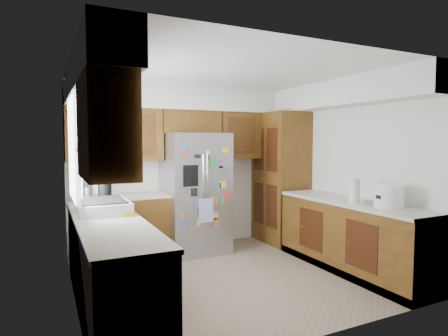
{
  "coord_description": "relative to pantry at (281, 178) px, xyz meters",
  "views": [
    {
      "loc": [
        -2.05,
        -4.04,
        1.67
      ],
      "look_at": [
        0.07,
        0.35,
        1.33
      ],
      "focal_mm": 30.0,
      "sensor_mm": 36.0,
      "label": 1
    }
  ],
  "objects": [
    {
      "name": "bridge_cabinet",
      "position": [
        -1.5,
        0.28,
        0.9
      ],
      "size": [
        0.96,
        0.34,
        0.35
      ],
      "primitive_type": "cube",
      "color": "#472D0D",
      "rests_on": "fridge"
    },
    {
      "name": "fridge_top_items",
      "position": [
        -1.53,
        0.23,
        1.2
      ],
      "size": [
        0.54,
        0.31,
        0.27
      ],
      "color": "#1F36A8",
      "rests_on": "bridge_cabinet"
    },
    {
      "name": "left_counter_clutter",
      "position": [
        -2.95,
        -0.3,
        -0.02
      ],
      "size": [
        0.37,
        0.79,
        0.38
      ],
      "color": "black",
      "rests_on": "left_counter_run"
    },
    {
      "name": "pantry",
      "position": [
        0.0,
        0.0,
        0.0
      ],
      "size": [
        0.6,
        0.9,
        2.15
      ],
      "primitive_type": "cube",
      "color": "#472D0D",
      "rests_on": "ground"
    },
    {
      "name": "paper_towel",
      "position": [
        -0.11,
        -1.76,
        -0.01
      ],
      "size": [
        0.13,
        0.13,
        0.3
      ],
      "primitive_type": "cylinder",
      "color": "white",
      "rests_on": "right_counter_run"
    },
    {
      "name": "fridge",
      "position": [
        -1.5,
        0.05,
        -0.17
      ],
      "size": [
        0.9,
        0.79,
        1.8
      ],
      "color": "#99999E",
      "rests_on": "ground"
    },
    {
      "name": "sink_assembly",
      "position": [
        -3.0,
        -1.05,
        -0.09
      ],
      "size": [
        0.52,
        0.73,
        0.37
      ],
      "color": "white",
      "rests_on": "left_counter_run"
    },
    {
      "name": "room_shell",
      "position": [
        -1.61,
        -0.79,
        0.75
      ],
      "size": [
        3.64,
        3.24,
        2.52
      ],
      "color": "white",
      "rests_on": "ground"
    },
    {
      "name": "rice_cooker",
      "position": [
        -0.0,
        -2.18,
        -0.0
      ],
      "size": [
        0.34,
        0.33,
        0.29
      ],
      "color": "white",
      "rests_on": "right_counter_run"
    },
    {
      "name": "right_counter_run",
      "position": [
        0.0,
        -1.62,
        -0.65
      ],
      "size": [
        0.63,
        2.25,
        0.92
      ],
      "color": "#472D0D",
      "rests_on": "ground"
    },
    {
      "name": "floor",
      "position": [
        -1.5,
        -1.15,
        -1.07
      ],
      "size": [
        3.6,
        3.6,
        0.0
      ],
      "primitive_type": "plane",
      "color": "gray",
      "rests_on": "ground"
    },
    {
      "name": "left_counter_run",
      "position": [
        -2.86,
        -1.12,
        -0.65
      ],
      "size": [
        1.36,
        3.2,
        0.92
      ],
      "color": "#472D0D",
      "rests_on": "ground"
    }
  ]
}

